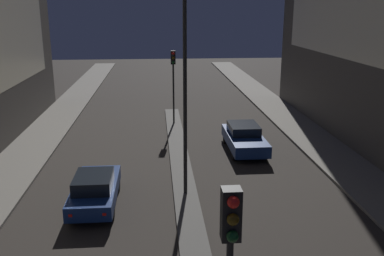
% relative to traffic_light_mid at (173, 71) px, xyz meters
% --- Properties ---
extents(median_strip, '(1.04, 29.29, 0.13)m').
position_rel_traffic_light_mid_xyz_m(median_strip, '(0.00, -10.42, -3.71)').
color(median_strip, '#56544F').
rests_on(median_strip, ground).
extents(traffic_light_mid, '(0.32, 0.42, 4.99)m').
position_rel_traffic_light_mid_xyz_m(traffic_light_mid, '(0.00, 0.00, 0.00)').
color(traffic_light_mid, black).
rests_on(traffic_light_mid, median_strip).
extents(street_lamp, '(0.48, 0.48, 9.51)m').
position_rel_traffic_light_mid_xyz_m(street_lamp, '(0.00, -11.69, 2.42)').
color(street_lamp, black).
rests_on(street_lamp, median_strip).
extents(car_left_lane, '(1.74, 4.37, 1.44)m').
position_rel_traffic_light_mid_xyz_m(car_left_lane, '(-3.76, -12.38, -3.04)').
color(car_left_lane, navy).
rests_on(car_left_lane, ground).
extents(car_right_lane, '(1.91, 4.75, 1.48)m').
position_rel_traffic_light_mid_xyz_m(car_right_lane, '(3.76, -5.88, -3.02)').
color(car_right_lane, navy).
rests_on(car_right_lane, ground).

